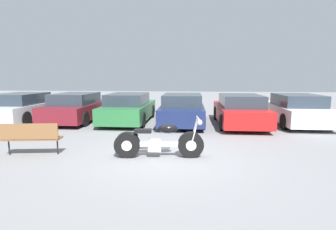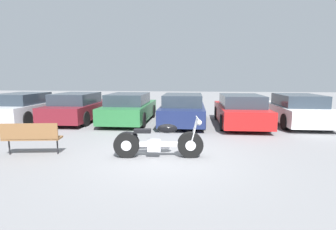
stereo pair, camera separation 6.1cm
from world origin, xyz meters
name	(u,v)px [view 1 (the left image)]	position (x,y,z in m)	size (l,w,h in m)	color
ground_plane	(163,156)	(0.00, 0.00, 0.00)	(60.00, 60.00, 0.00)	slate
motorcycle	(158,142)	(-0.13, -0.09, 0.42)	(2.35, 0.62, 1.07)	black
parked_car_silver	(25,108)	(-7.14, 4.95, 0.64)	(1.93, 4.42, 1.34)	#BCBCC1
parked_car_maroon	(78,108)	(-4.65, 5.19, 0.64)	(1.93, 4.42, 1.34)	maroon
parked_car_green	(129,108)	(-2.15, 5.14, 0.64)	(1.93, 4.42, 1.34)	#286B38
parked_car_navy	(182,109)	(0.34, 4.96, 0.64)	(1.93, 4.42, 1.34)	#19234C
parked_car_red	(240,110)	(2.84, 4.81, 0.64)	(1.93, 4.42, 1.34)	red
parked_car_white	(295,110)	(5.33, 5.26, 0.64)	(1.93, 4.42, 1.34)	white
park_bench	(31,136)	(-3.53, -0.24, 0.54)	(1.53, 0.60, 0.89)	brown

